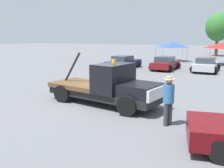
# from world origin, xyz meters

# --- Properties ---
(ground_plane) EXTENTS (160.00, 160.00, 0.00)m
(ground_plane) POSITION_xyz_m (0.00, 0.00, 0.00)
(ground_plane) COLOR slate
(tow_truck) EXTENTS (6.16, 2.85, 2.51)m
(tow_truck) POSITION_xyz_m (0.35, -0.05, 0.90)
(tow_truck) COLOR black
(tow_truck) RESTS_ON ground
(person_near_truck) EXTENTS (0.42, 0.42, 1.89)m
(person_near_truck) POSITION_xyz_m (3.66, -1.56, 1.11)
(person_near_truck) COLOR #38383D
(person_near_truck) RESTS_ON ground
(parked_car_navy) EXTENTS (2.73, 4.89, 1.34)m
(parked_car_navy) POSITION_xyz_m (-4.74, 12.98, 0.65)
(parked_car_navy) COLOR navy
(parked_car_navy) RESTS_ON ground
(parked_car_maroon) EXTENTS (2.48, 4.31, 1.34)m
(parked_car_maroon) POSITION_xyz_m (-0.61, 13.90, 0.65)
(parked_car_maroon) COLOR maroon
(parked_car_maroon) RESTS_ON ground
(parked_car_silver) EXTENTS (2.45, 4.27, 1.34)m
(parked_car_silver) POSITION_xyz_m (3.18, 14.25, 0.65)
(parked_car_silver) COLOR #B7B7BC
(parked_car_silver) RESTS_ON ground
(canopy_tent_blue) EXTENTS (3.49, 3.49, 2.54)m
(canopy_tent_blue) POSITION_xyz_m (-2.14, 22.83, 2.18)
(canopy_tent_blue) COLOR #9E9EA3
(canopy_tent_blue) RESTS_ON ground
(canopy_tent_red) EXTENTS (3.52, 3.52, 2.66)m
(canopy_tent_red) POSITION_xyz_m (4.30, 21.27, 2.28)
(canopy_tent_red) COLOR #9E9EA3
(canopy_tent_red) RESTS_ON ground
(tree_left) EXTENTS (3.93, 3.93, 7.02)m
(tree_left) POSITION_xyz_m (2.47, 34.41, 4.71)
(tree_left) COLOR brown
(tree_left) RESTS_ON ground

